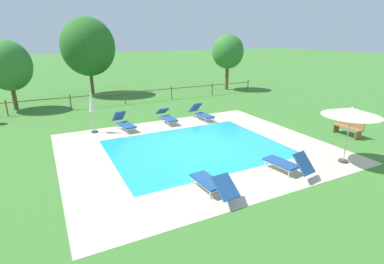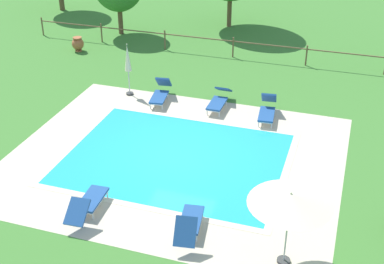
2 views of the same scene
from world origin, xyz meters
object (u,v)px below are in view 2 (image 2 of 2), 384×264
object	(u,v)px
sun_lounger_north_near_steps	(88,203)
sun_lounger_south_near_corner	(160,93)
sun_lounger_north_mid	(189,223)
terracotta_urn_near_fence	(78,44)
sun_lounger_south_far	(267,110)
patio_umbrella_closed_row_centre	(128,61)
patio_umbrella_open_foreground	(290,199)
sun_lounger_north_far	(219,100)

from	to	relation	value
sun_lounger_north_near_steps	sun_lounger_south_near_corner	distance (m)	8.00
sun_lounger_north_mid	terracotta_urn_near_fence	xyz separation A→B (m)	(-10.31, 12.34, 0.02)
sun_lounger_north_near_steps	sun_lounger_south_far	world-z (taller)	sun_lounger_south_far
sun_lounger_south_far	patio_umbrella_closed_row_centre	world-z (taller)	patio_umbrella_closed_row_centre
sun_lounger_north_mid	sun_lounger_south_far	bearing A→B (deg)	84.76
sun_lounger_north_near_steps	sun_lounger_north_mid	xyz separation A→B (m)	(3.21, 0.00, 0.02)
patio_umbrella_open_foreground	patio_umbrella_closed_row_centre	size ratio (longest dim) A/B	0.97
sun_lounger_south_far	patio_umbrella_closed_row_centre	bearing A→B (deg)	176.53
sun_lounger_south_near_corner	patio_umbrella_open_foreground	size ratio (longest dim) A/B	0.88
sun_lounger_south_near_corner	patio_umbrella_open_foreground	xyz separation A→B (m)	(6.70, -8.27, 1.68)
patio_umbrella_closed_row_centre	sun_lounger_north_far	bearing A→B (deg)	-0.32
sun_lounger_north_mid	sun_lounger_north_far	world-z (taller)	sun_lounger_north_mid
sun_lounger_north_near_steps	patio_umbrella_open_foreground	distance (m)	6.20
sun_lounger_north_near_steps	sun_lounger_north_far	xyz separation A→B (m)	(1.81, 8.15, -0.01)
sun_lounger_north_near_steps	sun_lounger_south_near_corner	size ratio (longest dim) A/B	1.02
sun_lounger_north_mid	terracotta_urn_near_fence	distance (m)	16.08
sun_lounger_north_mid	sun_lounger_south_far	distance (m)	7.83
sun_lounger_north_near_steps	patio_umbrella_closed_row_centre	size ratio (longest dim) A/B	0.87
sun_lounger_north_near_steps	sun_lounger_north_far	world-z (taller)	sun_lounger_north_near_steps
sun_lounger_south_far	sun_lounger_south_near_corner	bearing A→B (deg)	177.91
sun_lounger_south_near_corner	patio_umbrella_open_foreground	bearing A→B (deg)	-50.97
sun_lounger_north_far	patio_umbrella_open_foreground	xyz separation A→B (m)	(4.15, -8.45, 1.71)
patio_umbrella_open_foreground	sun_lounger_south_far	bearing A→B (deg)	104.12
sun_lounger_north_mid	sun_lounger_south_near_corner	bearing A→B (deg)	116.36
sun_lounger_north_far	sun_lounger_south_far	xyz separation A→B (m)	(2.11, -0.35, 0.02)
sun_lounger_north_far	sun_lounger_south_near_corner	size ratio (longest dim) A/B	1.03
patio_umbrella_open_foreground	terracotta_urn_near_fence	distance (m)	18.25
patio_umbrella_closed_row_centre	sun_lounger_south_near_corner	bearing A→B (deg)	-7.62
terracotta_urn_near_fence	sun_lounger_north_far	bearing A→B (deg)	-25.18
patio_umbrella_open_foreground	sun_lounger_south_near_corner	bearing A→B (deg)	129.03
sun_lounger_south_near_corner	terracotta_urn_near_fence	xyz separation A→B (m)	(-6.36, 4.37, 0.03)
sun_lounger_north_far	patio_umbrella_open_foreground	size ratio (longest dim) A/B	0.90
sun_lounger_south_far	terracotta_urn_near_fence	size ratio (longest dim) A/B	2.60
sun_lounger_south_far	sun_lounger_north_near_steps	bearing A→B (deg)	-116.70
sun_lounger_north_far	patio_umbrella_closed_row_centre	bearing A→B (deg)	179.68
patio_umbrella_open_foreground	terracotta_urn_near_fence	world-z (taller)	patio_umbrella_open_foreground
sun_lounger_south_far	patio_umbrella_open_foreground	bearing A→B (deg)	-75.88
sun_lounger_north_mid	sun_lounger_south_near_corner	size ratio (longest dim) A/B	0.98
patio_umbrella_closed_row_centre	terracotta_urn_near_fence	size ratio (longest dim) A/B	3.08
patio_umbrella_open_foreground	terracotta_urn_near_fence	xyz separation A→B (m)	(-13.06, 12.64, -1.65)
sun_lounger_south_far	terracotta_urn_near_fence	distance (m)	11.93
patio_umbrella_closed_row_centre	patio_umbrella_open_foreground	bearing A→B (deg)	-45.80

